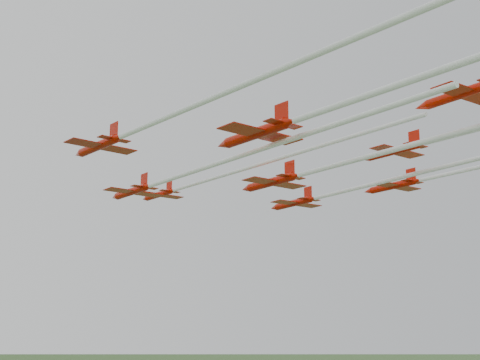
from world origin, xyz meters
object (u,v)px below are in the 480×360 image
jet_lead (215,178)px  jet_row2_left (191,172)px  jet_row2_right (337,193)px  jet_row3_left (164,118)px  jet_row4_left (329,108)px  jet_row3_mid (361,158)px

jet_lead → jet_row2_left: (-9.74, -10.72, -2.56)m
jet_row2_right → jet_row3_left: (-38.68, -18.76, -0.03)m
jet_row3_left → jet_row4_left: 16.57m
jet_row3_mid → jet_row4_left: jet_row4_left is taller
jet_row3_left → jet_row2_right: bearing=17.8°
jet_row3_left → jet_row4_left: size_ratio=1.05×
jet_row2_left → jet_row4_left: jet_row4_left is taller
jet_row2_left → jet_row3_left: size_ratio=1.13×
jet_row3_left → jet_row4_left: bearing=-51.5°
jet_row2_left → jet_row4_left: bearing=-95.0°
jet_row2_right → jet_row3_mid: size_ratio=0.75×
jet_lead → jet_row3_left: size_ratio=1.11×
jet_row2_left → jet_row3_left: bearing=-132.0°
jet_row2_right → jet_row4_left: 40.22m
jet_row4_left → jet_row3_left: bearing=129.6°
jet_row3_left → jet_row3_mid: 25.77m
jet_row3_mid → jet_row4_left: 17.35m
jet_lead → jet_row4_left: 39.18m
jet_row4_left → jet_row3_mid: bearing=30.8°
jet_row2_left → jet_row3_left: (-11.71, -15.90, 0.78)m
jet_lead → jet_row2_left: bearing=-138.1°
jet_lead → jet_row2_left: 14.71m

